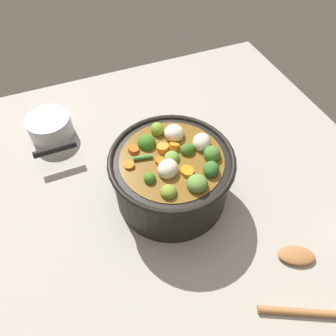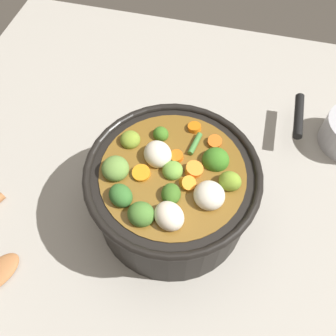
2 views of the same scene
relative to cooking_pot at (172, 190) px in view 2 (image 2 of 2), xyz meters
The scene contains 2 objects.
ground_plane 0.07m from the cooking_pot, behind, with size 1.10×1.10×0.00m, color #9E998E.
cooking_pot is the anchor object (origin of this frame).
Camera 2 is at (0.28, 0.06, 0.60)m, focal length 37.99 mm.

